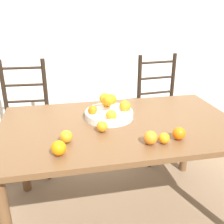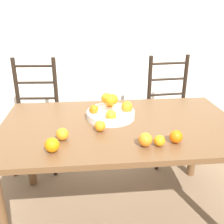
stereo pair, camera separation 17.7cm
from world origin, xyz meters
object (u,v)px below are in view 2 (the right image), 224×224
at_px(orange_loose_1, 159,141).
at_px(orange_loose_3, 145,140).
at_px(chair_right, 170,113).
at_px(orange_loose_5, 62,134).
at_px(chair_left, 36,118).
at_px(orange_loose_4, 100,126).
at_px(fruit_bowl, 111,111).
at_px(orange_loose_0, 52,145).
at_px(orange_loose_2, 176,137).

xyz_separation_m(orange_loose_1, orange_loose_3, (-0.08, 0.01, 0.01)).
bearing_deg(chair_right, orange_loose_5, -140.14).
bearing_deg(chair_left, orange_loose_4, -52.29).
bearing_deg(fruit_bowl, chair_left, 135.89).
height_order(orange_loose_0, orange_loose_5, orange_loose_0).
relative_size(orange_loose_1, orange_loose_3, 0.81).
relative_size(orange_loose_0, orange_loose_1, 1.26).
bearing_deg(orange_loose_0, chair_right, 46.71).
bearing_deg(orange_loose_1, chair_right, 68.63).
distance_m(fruit_bowl, orange_loose_4, 0.23).
xyz_separation_m(orange_loose_0, orange_loose_3, (0.52, 0.01, -0.00)).
relative_size(orange_loose_1, chair_right, 0.06).
bearing_deg(fruit_bowl, orange_loose_4, -112.79).
height_order(orange_loose_0, orange_loose_4, orange_loose_0).
bearing_deg(orange_loose_1, orange_loose_4, 145.56).
bearing_deg(orange_loose_0, orange_loose_4, 39.94).
relative_size(orange_loose_2, orange_loose_4, 1.10).
relative_size(fruit_bowl, chair_left, 0.33).
bearing_deg(orange_loose_5, orange_loose_1, -12.96).
height_order(orange_loose_2, orange_loose_5, orange_loose_2).
bearing_deg(chair_left, chair_right, 3.83).
bearing_deg(orange_loose_5, fruit_bowl, 44.08).
height_order(orange_loose_2, chair_right, chair_right).
xyz_separation_m(orange_loose_2, orange_loose_4, (-0.44, 0.20, -0.00)).
xyz_separation_m(fruit_bowl, orange_loose_1, (0.24, -0.44, -0.02)).
bearing_deg(chair_right, chair_left, 175.62).
bearing_deg(orange_loose_2, fruit_bowl, 130.09).
bearing_deg(orange_loose_4, orange_loose_5, -157.29).
bearing_deg(orange_loose_3, orange_loose_4, 138.73).
height_order(orange_loose_0, orange_loose_2, orange_loose_0).
xyz_separation_m(orange_loose_2, chair_right, (0.32, 1.06, -0.29)).
bearing_deg(chair_right, orange_loose_1, -115.75).
distance_m(orange_loose_2, orange_loose_4, 0.48).
height_order(fruit_bowl, chair_right, chair_right).
height_order(orange_loose_4, chair_left, chair_left).
distance_m(orange_loose_1, chair_right, 1.21).
height_order(orange_loose_3, chair_left, chair_left).
height_order(orange_loose_1, chair_right, chair_right).
height_order(orange_loose_0, orange_loose_3, orange_loose_0).
distance_m(orange_loose_0, chair_right, 1.54).
relative_size(orange_loose_0, orange_loose_4, 1.16).
bearing_deg(fruit_bowl, orange_loose_5, -135.92).
height_order(orange_loose_3, orange_loose_5, orange_loose_3).
bearing_deg(orange_loose_4, chair_right, 48.83).
relative_size(fruit_bowl, chair_right, 0.33).
bearing_deg(orange_loose_0, orange_loose_1, 0.56).
relative_size(fruit_bowl, orange_loose_4, 4.87).
relative_size(fruit_bowl, orange_loose_1, 5.26).
relative_size(orange_loose_2, chair_right, 0.07).
distance_m(orange_loose_1, orange_loose_4, 0.40).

